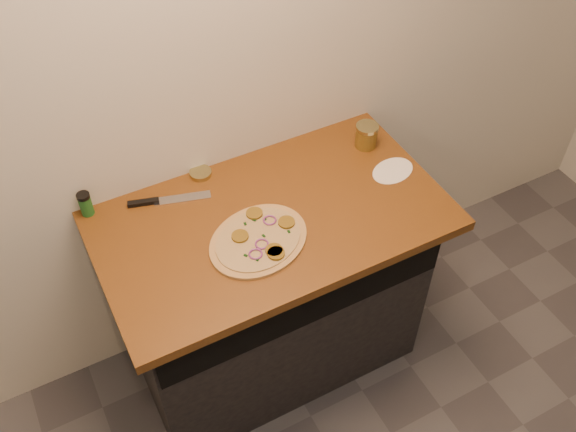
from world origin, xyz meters
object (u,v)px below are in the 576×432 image
pizza (259,240)px  salsa_jar (366,136)px  chefs_knife (162,200)px  spice_shaker (86,204)px

pizza → salsa_jar: salsa_jar is taller
chefs_knife → salsa_jar: (0.79, -0.07, 0.04)m
spice_shaker → pizza: bearing=-40.0°
pizza → spice_shaker: spice_shaker is taller
salsa_jar → spice_shaker: bearing=172.4°
salsa_jar → spice_shaker: 1.04m
spice_shaker → salsa_jar: bearing=-7.6°
chefs_knife → salsa_jar: bearing=-5.3°
pizza → chefs_knife: pizza is taller
chefs_knife → spice_shaker: 0.25m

